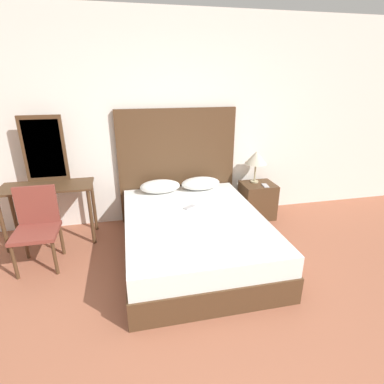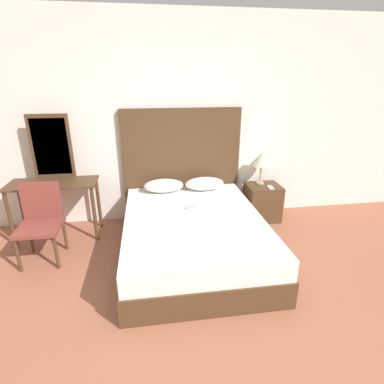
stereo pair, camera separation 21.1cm
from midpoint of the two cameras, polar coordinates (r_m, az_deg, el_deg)
The scene contains 12 objects.
wall_back at distance 4.09m, azimuth -6.28°, elevation 12.97°, with size 10.00×0.06×2.70m.
bed at distance 3.42m, azimuth -1.42°, elevation -8.38°, with size 1.52×2.01×0.48m.
headboard at distance 4.15m, azimuth -4.23°, elevation 5.00°, with size 1.60×0.05×1.54m.
pillow_left at distance 3.98m, azimuth -7.62°, elevation 1.05°, with size 0.53×0.29×0.17m.
pillow_right at distance 4.05m, azimuth 0.17°, elevation 1.63°, with size 0.53×0.29×0.17m.
phone_on_bed at distance 3.51m, azimuth -2.18°, elevation -2.94°, with size 0.16×0.14×0.01m.
nightstand at distance 4.40m, azimuth 10.97°, elevation -1.58°, with size 0.46×0.40×0.51m.
table_lamp at distance 4.26m, azimuth 10.74°, elevation 6.37°, with size 0.31×0.31×0.45m.
phone_on_nightstand at distance 4.24m, azimuth 12.43°, elevation 1.20°, with size 0.09×0.16×0.01m.
vanity_desk at distance 4.00m, azimuth -27.11°, elevation -0.66°, with size 1.04×0.45×0.72m.
vanity_mirror at distance 4.04m, azimuth -27.72°, elevation 7.25°, with size 0.48×0.03×0.79m.
chair at distance 3.63m, azimuth -28.97°, elevation -5.19°, with size 0.44×0.44×0.85m.
Camera 1 is at (-0.54, -1.29, 1.93)m, focal length 28.00 mm.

